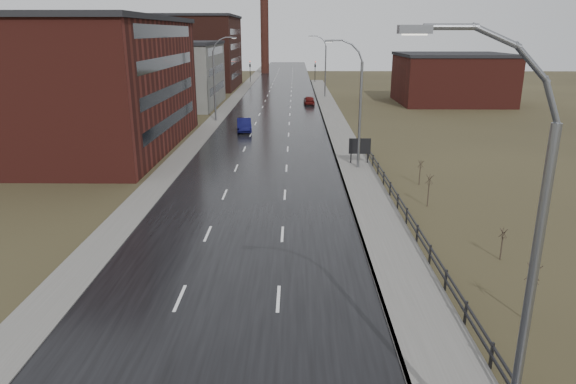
{
  "coord_description": "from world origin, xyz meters",
  "views": [
    {
      "loc": [
        3.03,
        -9.28,
        11.9
      ],
      "look_at": [
        2.66,
        19.26,
        3.0
      ],
      "focal_mm": 32.0,
      "sensor_mm": 36.0,
      "label": 1
    }
  ],
  "objects_px": {
    "billboard": "(360,147)",
    "car_far": "(309,100)",
    "streetlight_main": "(518,284)",
    "car_near": "(244,125)"
  },
  "relations": [
    {
      "from": "streetlight_main",
      "to": "billboard",
      "type": "relative_size",
      "value": 4.81
    },
    {
      "from": "billboard",
      "to": "car_near",
      "type": "relative_size",
      "value": 0.51
    },
    {
      "from": "streetlight_main",
      "to": "car_near",
      "type": "relative_size",
      "value": 2.45
    },
    {
      "from": "car_near",
      "to": "streetlight_main",
      "type": "bearing_deg",
      "value": -84.45
    },
    {
      "from": "billboard",
      "to": "car_far",
      "type": "height_order",
      "value": "billboard"
    },
    {
      "from": "streetlight_main",
      "to": "car_far",
      "type": "xyz_separation_m",
      "value": [
        -2.97,
        77.31,
        -5.32
      ]
    },
    {
      "from": "car_far",
      "to": "streetlight_main",
      "type": "bearing_deg",
      "value": 89.8
    },
    {
      "from": "billboard",
      "to": "streetlight_main",
      "type": "bearing_deg",
      "value": -91.01
    },
    {
      "from": "streetlight_main",
      "to": "billboard",
      "type": "xyz_separation_m",
      "value": [
        0.63,
        35.63,
        -4.36
      ]
    },
    {
      "from": "car_far",
      "to": "billboard",
      "type": "bearing_deg",
      "value": 92.54
    }
  ]
}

